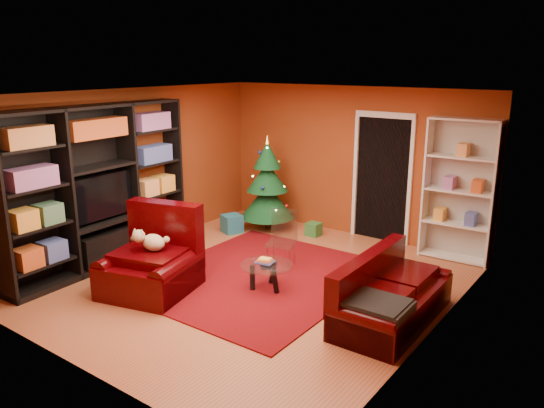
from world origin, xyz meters
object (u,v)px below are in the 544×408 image
Objects in this scene: white_bookshelf at (459,191)px; coffee_table at (267,277)px; armchair at (149,259)px; gift_box_teal at (232,224)px; sofa at (394,290)px; christmas_tree at (267,184)px; rug at (259,277)px; dog at (153,242)px; gift_box_green at (314,229)px; media_unit at (98,188)px; acrylic_chair at (281,243)px.

white_bookshelf is 3.18× the size of coffee_table.
armchair is (-2.89, -3.65, -0.63)m from white_bookshelf.
sofa is (3.74, -1.44, 0.23)m from gift_box_teal.
coffee_table is at bearing -123.94° from white_bookshelf.
gift_box_teal is at bearing 68.28° from sofa.
christmas_tree is 1.47× the size of armchair.
coffee_table is (0.33, -0.26, 0.18)m from rug.
christmas_tree is 3.15m from dog.
media_unit is at bearing -121.16° from gift_box_green.
sofa is (2.96, 1.16, -0.07)m from armchair.
christmas_tree is at bearing 82.86° from armchair.
white_bookshelf is 2.84m from acrylic_chair.
rug is 1.77× the size of sofa.
rug is 1.04× the size of media_unit.
armchair is at bearing 110.83° from sofa.
rug is 0.62m from acrylic_chair.
christmas_tree is 2.03m from acrylic_chair.
rug is 10.12× the size of gift_box_teal.
media_unit is at bearing -166.55° from acrylic_chair.
sofa reaches higher than acrylic_chair.
acrylic_chair is at bearing 47.15° from armchair.
armchair is 0.24m from dog.
gift_box_green is at bearing 55.91° from media_unit.
media_unit is at bearing 154.80° from armchair.
armchair is at bearing -130.21° from white_bookshelf.
rug is 3.32m from white_bookshelf.
dog is (-2.85, -3.59, -0.40)m from white_bookshelf.
dog reaches higher than acrylic_chair.
dog is at bearing -81.83° from christmas_tree.
christmas_tree is 4.36× the size of dog.
white_bookshelf is 3.28m from coffee_table.
white_bookshelf is at bearing 35.90° from media_unit.
sofa is (2.07, -0.08, 0.39)m from rug.
media_unit is 1.55m from armchair.
gift_box_green is (1.30, 0.71, -0.04)m from gift_box_teal.
acrylic_chair is (0.05, 0.48, 0.38)m from rug.
rug is at bearing 39.82° from dog.
dog is 1.58m from coffee_table.
gift_box_teal is at bearing 133.28° from acrylic_chair.
sofa is at bearing -30.96° from christmas_tree.
acrylic_chair is at bearing 73.87° from sofa.
armchair is 3.18m from sofa.
gift_box_green is 1.67m from acrylic_chair.
gift_box_teal is at bearing -122.92° from christmas_tree.
gift_box_teal is 4.02m from sofa.
media_unit is 7.84× the size of dog.
gift_box_teal is 0.45× the size of coffee_table.
gift_box_teal is 1.94m from acrylic_chair.
gift_box_green reaches higher than rug.
armchair is at bearing -73.24° from gift_box_teal.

